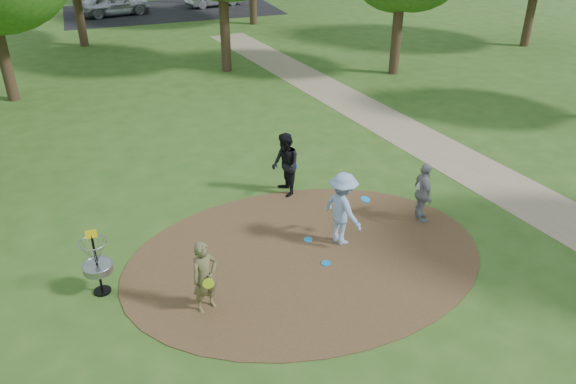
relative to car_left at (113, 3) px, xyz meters
name	(u,v)px	position (x,y,z in m)	size (l,w,h in m)	color
ground	(306,257)	(1.82, -29.53, -0.77)	(100.00, 100.00, 0.00)	#2D5119
dirt_clearing	(306,257)	(1.82, -29.53, -0.76)	(8.40, 8.40, 0.02)	#47301C
footpath	(486,176)	(8.32, -27.53, -0.76)	(2.00, 40.00, 0.01)	#8C7A5B
parking_lot	(172,10)	(3.82, 0.47, -0.77)	(14.00, 8.00, 0.01)	black
player_observer_with_disc	(205,277)	(-0.71, -30.50, 0.02)	(0.67, 0.60, 1.58)	brown
player_throwing_with_disc	(343,209)	(2.85, -29.21, 0.14)	(1.21, 1.32, 1.83)	#87A3CA
player_walking_with_disc	(285,165)	(2.39, -26.52, 0.12)	(0.69, 0.87, 1.78)	black
player_waiting_with_disc	(423,193)	(5.15, -29.02, 0.03)	(0.57, 1.00, 1.61)	gray
disc_ground_cyan	(308,240)	(2.12, -28.90, -0.74)	(0.22, 0.22, 0.02)	#1983C9
disc_ground_blue	(326,263)	(2.15, -29.94, -0.74)	(0.22, 0.22, 0.02)	blue
car_left	(113,3)	(0.00, 0.00, 0.00)	(1.82, 4.51, 1.54)	#AFB3B7
disc_golf_basket	(96,258)	(-2.68, -29.23, 0.11)	(0.63, 0.63, 1.54)	black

